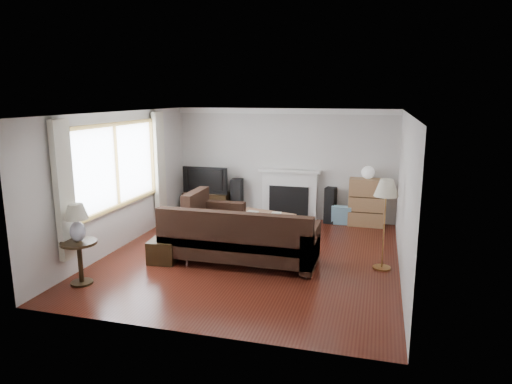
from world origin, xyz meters
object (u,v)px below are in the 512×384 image
(coffee_table, at_px, (264,224))
(side_table, at_px, (80,263))
(floor_lamp, at_px, (384,225))
(tv_stand, at_px, (208,204))
(sectional_sofa, at_px, (240,237))
(bookshelf, at_px, (366,202))

(coffee_table, xyz_separation_m, side_table, (-2.05, -3.10, 0.11))
(coffee_table, bearing_deg, floor_lamp, -13.83)
(tv_stand, bearing_deg, side_table, -94.87)
(coffee_table, height_order, floor_lamp, floor_lamp)
(sectional_sofa, relative_size, coffee_table, 2.46)
(side_table, bearing_deg, floor_lamp, 22.67)
(bookshelf, distance_m, floor_lamp, 2.56)
(coffee_table, distance_m, side_table, 3.72)
(sectional_sofa, distance_m, floor_lamp, 2.37)
(tv_stand, height_order, side_table, side_table)
(sectional_sofa, bearing_deg, floor_lamp, 8.12)
(floor_lamp, bearing_deg, tv_stand, 148.36)
(floor_lamp, distance_m, side_table, 4.75)
(tv_stand, height_order, sectional_sofa, sectional_sofa)
(side_table, bearing_deg, bookshelf, 47.26)
(sectional_sofa, height_order, coffee_table, sectional_sofa)
(coffee_table, bearing_deg, side_table, -108.58)
(tv_stand, distance_m, bookshelf, 3.66)
(sectional_sofa, bearing_deg, coffee_table, 89.46)
(sectional_sofa, xyz_separation_m, floor_lamp, (2.33, 0.33, 0.29))
(tv_stand, height_order, floor_lamp, floor_lamp)
(sectional_sofa, relative_size, side_table, 4.24)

